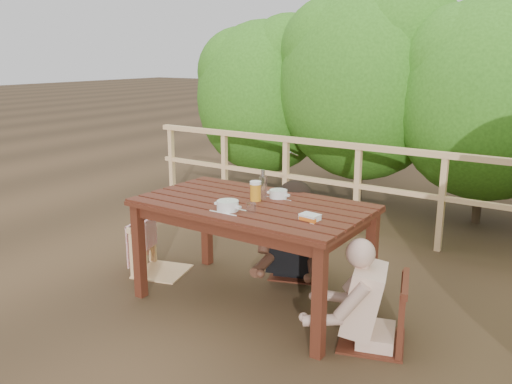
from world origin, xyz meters
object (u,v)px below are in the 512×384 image
Objects in this scene: chair_left at (160,226)px; diner_right at (381,260)px; soup_near at (228,207)px; woman at (299,201)px; chair_far at (297,228)px; bottle at (263,185)px; bread_roll at (226,205)px; beer_glass at (256,192)px; soup_far at (278,195)px; tumbler at (251,209)px; chair_right at (375,280)px; butter_tub at (310,218)px; table at (252,254)px.

diner_right is at bearing -108.80° from chair_left.
diner_right is 4.54× the size of soup_near.
woman is (1.03, 0.67, 0.24)m from chair_left.
chair_far is 0.75m from bottle.
bread_roll reaches higher than chair_left.
beer_glass reaches higher than chair_left.
soup_far is 2.93× the size of tumbler.
soup_far is 0.50m from bread_roll.
chair_right reaches higher than butter_tub.
bottle is (1.03, 0.09, 0.49)m from chair_left.
chair_far is at bearing 70.10° from woman.
bread_roll is 1.63× the size of tumbler.
tumbler is at bearing -165.14° from butter_tub.
table is 0.55m from bottle.
diner_right is at bearing 10.09° from tumbler.
soup_near reaches higher than butter_tub.
bottle reaches higher than bread_roll.
soup_near is at bearing -92.88° from beer_glass.
diner_right is 4.88× the size of bottle.
bottle reaches higher than chair_far.
tumbler is at bearing 77.96° from woman.
butter_tub is at bearing 8.55° from tumbler.
chair_left is 1.22m from chair_far.
tumbler is (0.13, -0.89, 0.42)m from chair_far.
tumbler is at bearing -70.01° from bottle.
woman reaches higher than soup_near.
chair_right is 0.75× the size of diner_right.
chair_right is 1.13m from beer_glass.
tumbler reaches higher than table.
bread_roll reaches higher than table.
beer_glass reaches higher than soup_near.
bottle is (0.08, 0.37, 0.09)m from bread_roll.
chair_far reaches higher than table.
woman is at bearing 88.34° from beer_glass.
chair_far is 0.71× the size of diner_right.
soup_near is 1.07× the size of bottle.
table is 1.09m from diner_right.
chair_left is at bearing 178.44° from table.
chair_right is 1.18m from bread_roll.
woman is 8.06× the size of beer_glass.
butter_tub is at bearing 104.02° from woman.
soup_near is at bearing -95.03° from chair_right.
soup_far is (-0.97, 0.28, 0.24)m from diner_right.
chair_right is 5.38× the size of beer_glass.
chair_far is (1.03, 0.65, -0.01)m from chair_left.
woman is at bearing 99.86° from soup_far.
soup_near reaches higher than tumbler.
beer_glass is at bearing -106.35° from bottle.
bread_roll is at bearing -104.51° from table.
beer_glass is at bearing -120.09° from soup_far.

